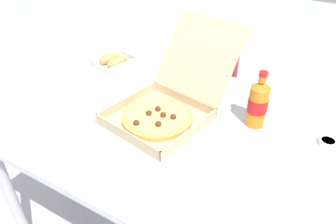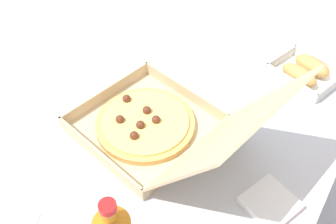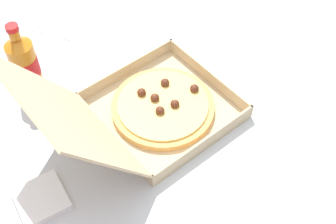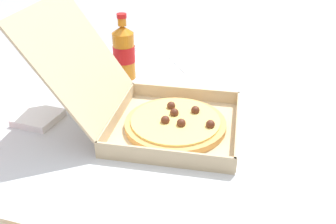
{
  "view_description": "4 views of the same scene",
  "coord_description": "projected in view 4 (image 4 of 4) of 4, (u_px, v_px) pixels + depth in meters",
  "views": [
    {
      "loc": [
        0.52,
        -0.86,
        1.47
      ],
      "look_at": [
        0.03,
        -0.02,
        0.79
      ],
      "focal_mm": 33.83,
      "sensor_mm": 36.0,
      "label": 1
    },
    {
      "loc": [
        0.53,
        0.41,
        1.52
      ],
      "look_at": [
        -0.04,
        0.03,
        0.8
      ],
      "focal_mm": 40.14,
      "sensor_mm": 36.0,
      "label": 2
    },
    {
      "loc": [
        -0.52,
        0.55,
        1.68
      ],
      "look_at": [
        -0.06,
        0.0,
        0.79
      ],
      "focal_mm": 48.8,
      "sensor_mm": 36.0,
      "label": 3
    },
    {
      "loc": [
        -0.86,
        -0.01,
        1.28
      ],
      "look_at": [
        -0.04,
        -0.01,
        0.8
      ],
      "focal_mm": 39.46,
      "sensor_mm": 36.0,
      "label": 4
    }
  ],
  "objects": [
    {
      "name": "dining_table",
      "position": [
        166.0,
        148.0,
        1.05
      ],
      "size": [
        1.31,
        0.93,
        0.73
      ],
      "color": "silver",
      "rests_on": "ground_plane"
    },
    {
      "name": "cola_bottle",
      "position": [
        124.0,
        52.0,
        1.24
      ],
      "size": [
        0.07,
        0.07,
        0.22
      ],
      "color": "orange",
      "rests_on": "dining_table"
    },
    {
      "name": "napkin_pile",
      "position": [
        38.0,
        118.0,
        1.03
      ],
      "size": [
        0.14,
        0.14,
        0.02
      ],
      "primitive_type": "cube",
      "rotation": [
        0.0,
        0.0,
        -0.33
      ],
      "color": "white",
      "rests_on": "dining_table"
    },
    {
      "name": "paper_menu",
      "position": [
        194.0,
        62.0,
        1.41
      ],
      "size": [
        0.25,
        0.21,
        0.0
      ],
      "primitive_type": "cube",
      "rotation": [
        0.0,
        0.0,
        0.36
      ],
      "color": "white",
      "rests_on": "dining_table"
    },
    {
      "name": "pizza_box_open",
      "position": [
        157.0,
        112.0,
        0.99
      ],
      "size": [
        0.42,
        0.57,
        0.32
      ],
      "color": "tan",
      "rests_on": "dining_table"
    },
    {
      "name": "dipping_sauce_cup",
      "position": [
        130.0,
        48.0,
        1.51
      ],
      "size": [
        0.06,
        0.06,
        0.02
      ],
      "color": "white",
      "rests_on": "dining_table"
    }
  ]
}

